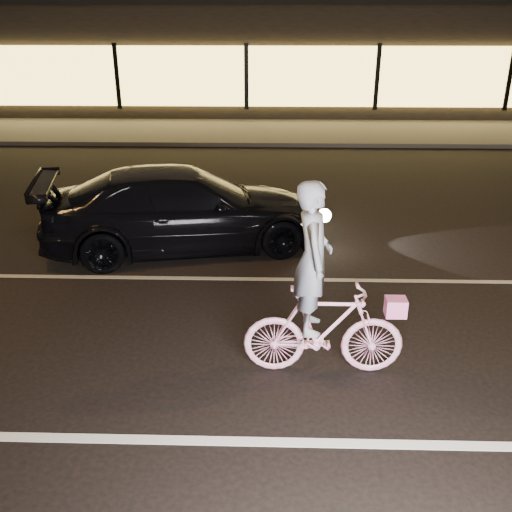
{
  "coord_description": "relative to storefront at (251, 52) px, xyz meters",
  "views": [
    {
      "loc": [
        0.91,
        -5.68,
        3.68
      ],
      "look_at": [
        0.73,
        0.6,
        0.98
      ],
      "focal_mm": 40.0,
      "sensor_mm": 36.0,
      "label": 1
    }
  ],
  "objects": [
    {
      "name": "ground",
      "position": [
        0.0,
        -18.97,
        -2.15
      ],
      "size": [
        90.0,
        90.0,
        0.0
      ],
      "primitive_type": "plane",
      "color": "black",
      "rests_on": "ground"
    },
    {
      "name": "lane_stripe_near",
      "position": [
        0.0,
        -20.47,
        -2.14
      ],
      "size": [
        60.0,
        0.12,
        0.01
      ],
      "primitive_type": "cube",
      "color": "silver",
      "rests_on": "ground"
    },
    {
      "name": "lane_stripe_far",
      "position": [
        0.0,
        -16.97,
        -2.14
      ],
      "size": [
        60.0,
        0.1,
        0.01
      ],
      "primitive_type": "cube",
      "color": "gray",
      "rests_on": "ground"
    },
    {
      "name": "sidewalk",
      "position": [
        0.0,
        -5.97,
        -2.09
      ],
      "size": [
        30.0,
        4.0,
        0.12
      ],
      "primitive_type": "cube",
      "color": "#383533",
      "rests_on": "ground"
    },
    {
      "name": "storefront",
      "position": [
        0.0,
        0.0,
        0.0
      ],
      "size": [
        25.4,
        8.42,
        4.2
      ],
      "color": "black",
      "rests_on": "ground"
    },
    {
      "name": "cyclist",
      "position": [
        1.45,
        -19.3,
        -1.37
      ],
      "size": [
        1.74,
        0.6,
        2.19
      ],
      "rotation": [
        0.0,
        0.0,
        1.57
      ],
      "color": "#F73D89",
      "rests_on": "ground"
    },
    {
      "name": "sedan",
      "position": [
        -0.52,
        -15.7,
        -1.47
      ],
      "size": [
        4.94,
        2.86,
        1.35
      ],
      "rotation": [
        0.0,
        0.0,
        1.79
      ],
      "color": "black",
      "rests_on": "ground"
    }
  ]
}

